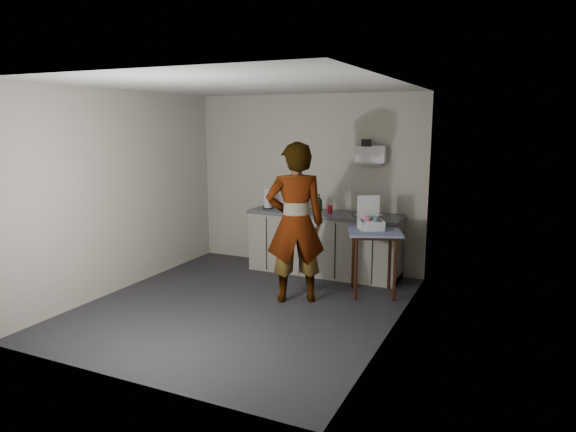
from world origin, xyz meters
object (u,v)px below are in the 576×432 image
at_px(kitchen_counter, 324,245).
at_px(standing_man, 295,223).
at_px(soap_bottle, 319,203).
at_px(paper_towel, 268,199).
at_px(bakery_box, 370,222).
at_px(side_table, 374,239).
at_px(dish_rack, 368,212).
at_px(soda_can, 330,209).
at_px(dark_bottle, 301,202).

height_order(kitchen_counter, standing_man, standing_man).
bearing_deg(soap_bottle, paper_towel, -179.14).
bearing_deg(bakery_box, side_table, -66.30).
bearing_deg(side_table, dish_rack, 92.08).
height_order(standing_man, soda_can, standing_man).
relative_size(kitchen_counter, standing_man, 1.14).
bearing_deg(dark_bottle, standing_man, -69.33).
bearing_deg(bakery_box, paper_towel, 133.26).
bearing_deg(standing_man, dish_rack, -143.54).
bearing_deg(bakery_box, dish_rack, 79.16).
xyz_separation_m(paper_towel, bakery_box, (1.73, -0.51, -0.12)).
distance_m(kitchen_counter, soap_bottle, 0.62).
height_order(soda_can, dish_rack, dish_rack).
xyz_separation_m(side_table, paper_towel, (-1.80, 0.56, 0.32)).
height_order(kitchen_counter, bakery_box, bakery_box).
relative_size(kitchen_counter, bakery_box, 5.39).
bearing_deg(kitchen_counter, soda_can, -12.77).
height_order(soap_bottle, dark_bottle, soap_bottle).
distance_m(side_table, soda_can, 1.03).
xyz_separation_m(dark_bottle, paper_towel, (-0.53, -0.02, 0.02)).
xyz_separation_m(soap_bottle, bakery_box, (0.91, -0.52, -0.10)).
xyz_separation_m(dish_rack, bakery_box, (0.19, -0.54, -0.03)).
relative_size(kitchen_counter, side_table, 2.64).
bearing_deg(dark_bottle, bakery_box, -23.77).
xyz_separation_m(standing_man, dish_rack, (0.56, 1.23, -0.02)).
height_order(standing_man, dark_bottle, standing_man).
relative_size(side_table, soap_bottle, 3.20).
bearing_deg(dish_rack, dark_bottle, -179.30).
xyz_separation_m(kitchen_counter, soap_bottle, (-0.08, -0.03, 0.62)).
relative_size(standing_man, bakery_box, 4.74).
relative_size(soda_can, dish_rack, 0.33).
xyz_separation_m(standing_man, bakery_box, (0.75, 0.68, -0.05)).
xyz_separation_m(standing_man, paper_towel, (-0.99, 1.20, 0.07)).
relative_size(soap_bottle, dish_rack, 0.76).
distance_m(standing_man, soda_can, 1.22).
relative_size(dark_bottle, paper_towel, 0.82).
bearing_deg(kitchen_counter, bakery_box, -33.43).
bearing_deg(paper_towel, soap_bottle, 0.86).
bearing_deg(kitchen_counter, dark_bottle, -177.06).
distance_m(standing_man, dish_rack, 1.35).
height_order(soap_bottle, dish_rack, soap_bottle).
bearing_deg(soda_can, standing_man, -90.05).
height_order(side_table, standing_man, standing_man).
bearing_deg(soap_bottle, side_table, -30.26).
xyz_separation_m(side_table, soap_bottle, (-0.98, 0.57, 0.31)).
height_order(soda_can, bakery_box, bakery_box).
relative_size(standing_man, soda_can, 17.25).
relative_size(dish_rack, bakery_box, 0.84).
distance_m(kitchen_counter, side_table, 1.13).
distance_m(soda_can, dark_bottle, 0.46).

